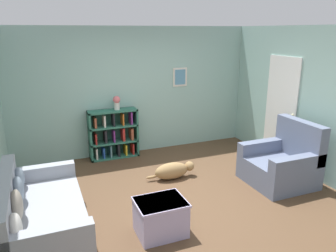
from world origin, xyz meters
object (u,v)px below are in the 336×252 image
Objects in this scene: couch at (39,217)px; vase at (117,102)px; recliner_chair at (282,163)px; coffee_table at (161,216)px; bookshelf at (114,134)px; dog at (173,170)px.

vase reaches higher than couch.
coffee_table is (-2.44, -0.61, -0.10)m from recliner_chair.
bookshelf is at bearing 88.79° from coffee_table.
couch is 1.74× the size of recliner_chair.
coffee_table is at bearing -91.21° from bookshelf.
vase reaches higher than dog.
recliner_chair is at bearing -26.37° from dog.
recliner_chair reaches higher than couch.
couch is 2.82m from bookshelf.
couch is 6.72× the size of vase.
dog is at bearing 61.59° from coffee_table.
bookshelf is 1.59× the size of coffee_table.
couch reaches higher than dog.
recliner_chair is at bearing 2.37° from couch.
bookshelf is (1.49, 2.40, 0.17)m from couch.
recliner_chair reaches higher than dog.
couch is 2.42m from dog.
recliner_chair is 1.69× the size of coffee_table.
bookshelf is at bearing 116.98° from dog.
bookshelf is 0.67m from vase.
dog is at bearing -65.70° from vase.
vase reaches higher than coffee_table.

